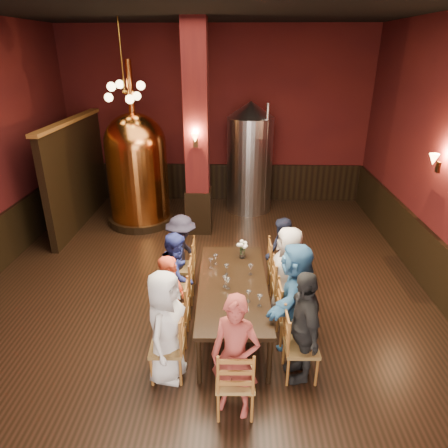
{
  "coord_description": "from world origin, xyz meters",
  "views": [
    {
      "loc": [
        0.58,
        -5.75,
        3.91
      ],
      "look_at": [
        0.37,
        0.2,
        1.3
      ],
      "focal_mm": 32.0,
      "sensor_mm": 36.0,
      "label": 1
    }
  ],
  "objects_px": {
    "person_0": "(166,327)",
    "copper_kettle": "(137,168)",
    "rose_vase": "(242,247)",
    "person_1": "(172,300)",
    "dining_table": "(233,288)",
    "steel_vessel": "(250,158)",
    "person_2": "(178,275)"
  },
  "relations": [
    {
      "from": "rose_vase",
      "to": "person_0",
      "type": "bearing_deg",
      "value": -117.62
    },
    {
      "from": "copper_kettle",
      "to": "rose_vase",
      "type": "height_order",
      "value": "copper_kettle"
    },
    {
      "from": "person_1",
      "to": "dining_table",
      "type": "bearing_deg",
      "value": -63.33
    },
    {
      "from": "copper_kettle",
      "to": "rose_vase",
      "type": "bearing_deg",
      "value": -52.36
    },
    {
      "from": "person_0",
      "to": "rose_vase",
      "type": "xyz_separation_m",
      "value": [
        0.96,
        1.84,
        0.19
      ]
    },
    {
      "from": "person_0",
      "to": "person_1",
      "type": "bearing_deg",
      "value": 13.53
    },
    {
      "from": "person_1",
      "to": "copper_kettle",
      "type": "xyz_separation_m",
      "value": [
        -1.46,
        4.33,
        0.66
      ]
    },
    {
      "from": "person_0",
      "to": "rose_vase",
      "type": "bearing_deg",
      "value": -15.95
    },
    {
      "from": "person_1",
      "to": "copper_kettle",
      "type": "height_order",
      "value": "copper_kettle"
    },
    {
      "from": "dining_table",
      "to": "steel_vessel",
      "type": "bearing_deg",
      "value": 84.07
    },
    {
      "from": "person_0",
      "to": "steel_vessel",
      "type": "relative_size",
      "value": 0.55
    },
    {
      "from": "dining_table",
      "to": "person_2",
      "type": "distance_m",
      "value": 0.91
    },
    {
      "from": "person_2",
      "to": "rose_vase",
      "type": "height_order",
      "value": "person_2"
    },
    {
      "from": "dining_table",
      "to": "person_2",
      "type": "relative_size",
      "value": 1.72
    },
    {
      "from": "copper_kettle",
      "to": "dining_table",
      "type": "bearing_deg",
      "value": -59.99
    },
    {
      "from": "person_0",
      "to": "person_2",
      "type": "bearing_deg",
      "value": 13.53
    },
    {
      "from": "steel_vessel",
      "to": "rose_vase",
      "type": "xyz_separation_m",
      "value": [
        -0.21,
        -4.12,
        -0.43
      ]
    },
    {
      "from": "person_0",
      "to": "dining_table",
      "type": "bearing_deg",
      "value": -26.83
    },
    {
      "from": "person_2",
      "to": "steel_vessel",
      "type": "bearing_deg",
      "value": -9.41
    },
    {
      "from": "person_0",
      "to": "person_2",
      "type": "distance_m",
      "value": 1.33
    },
    {
      "from": "steel_vessel",
      "to": "rose_vase",
      "type": "height_order",
      "value": "steel_vessel"
    },
    {
      "from": "copper_kettle",
      "to": "steel_vessel",
      "type": "xyz_separation_m",
      "value": [
        2.64,
        0.96,
        0.03
      ]
    },
    {
      "from": "steel_vessel",
      "to": "dining_table",
      "type": "bearing_deg",
      "value": -94.07
    },
    {
      "from": "person_1",
      "to": "person_0",
      "type": "bearing_deg",
      "value": -174.55
    },
    {
      "from": "rose_vase",
      "to": "person_1",
      "type": "bearing_deg",
      "value": -130.1
    },
    {
      "from": "copper_kettle",
      "to": "person_1",
      "type": "bearing_deg",
      "value": -71.42
    },
    {
      "from": "person_0",
      "to": "person_1",
      "type": "xyz_separation_m",
      "value": [
        -0.02,
        0.67,
        -0.07
      ]
    },
    {
      "from": "copper_kettle",
      "to": "rose_vase",
      "type": "xyz_separation_m",
      "value": [
        2.44,
        -3.16,
        -0.4
      ]
    },
    {
      "from": "person_0",
      "to": "copper_kettle",
      "type": "relative_size",
      "value": 0.41
    },
    {
      "from": "dining_table",
      "to": "person_0",
      "type": "relative_size",
      "value": 1.59
    },
    {
      "from": "rose_vase",
      "to": "copper_kettle",
      "type": "bearing_deg",
      "value": 127.64
    },
    {
      "from": "dining_table",
      "to": "rose_vase",
      "type": "distance_m",
      "value": 0.86
    }
  ]
}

